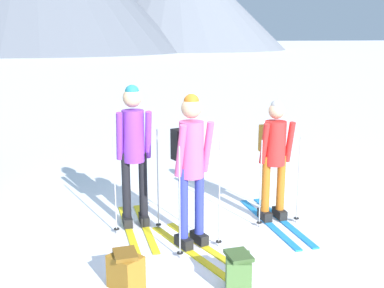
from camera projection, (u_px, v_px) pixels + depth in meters
ground_plane at (194, 233)px, 5.89m from camera, size 400.00×400.00×0.00m
skier_in_purple at (134, 147)px, 5.89m from camera, size 0.61×1.60×1.86m
skier_in_pink at (191, 162)px, 5.30m from camera, size 0.74×1.61×1.82m
skier_in_red at (274, 154)px, 6.13m from camera, size 0.61×1.75×1.64m
backpack_on_snow_front at (126, 270)px, 4.58m from camera, size 0.38×0.40×0.38m
backpack_on_snow_beside at (238, 272)px, 4.55m from camera, size 0.33×0.38×0.38m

